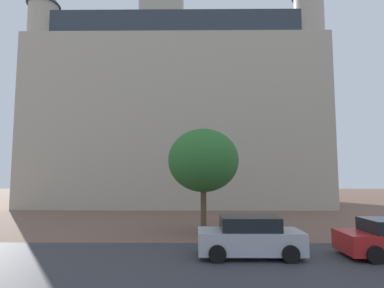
{
  "coord_description": "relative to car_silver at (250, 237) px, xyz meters",
  "views": [
    {
      "loc": [
        -0.11,
        -1.27,
        3.18
      ],
      "look_at": [
        -0.25,
        12.1,
        4.47
      ],
      "focal_mm": 29.59,
      "sensor_mm": 36.0,
      "label": 1
    }
  ],
  "objects": [
    {
      "name": "ground_plane",
      "position": [
        -2.0,
        -1.36,
        -0.74
      ],
      "size": [
        120.0,
        120.0,
        0.0
      ],
      "primitive_type": "plane",
      "color": "brown"
    },
    {
      "name": "street_asphalt_strip",
      "position": [
        -2.0,
        -1.94,
        -0.74
      ],
      "size": [
        120.0,
        8.82,
        0.0
      ],
      "primitive_type": "cube",
      "color": "#38383D",
      "rests_on": "ground_plane"
    },
    {
      "name": "car_silver",
      "position": [
        0.0,
        0.0,
        0.0
      ],
      "size": [
        4.01,
        1.96,
        1.54
      ],
      "color": "#B2B2BC",
      "rests_on": "ground_plane"
    },
    {
      "name": "tree_curb_far",
      "position": [
        -1.67,
        4.91,
        3.22
      ],
      "size": [
        3.9,
        3.9,
        5.72
      ],
      "color": "brown",
      "rests_on": "ground_plane"
    },
    {
      "name": "landmark_building",
      "position": [
        -4.22,
        22.97,
        9.44
      ],
      "size": [
        29.47,
        15.16,
        37.06
      ],
      "color": "#B2A893",
      "rests_on": "ground_plane"
    }
  ]
}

